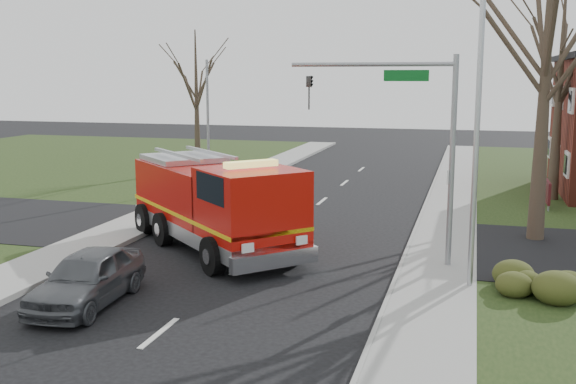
# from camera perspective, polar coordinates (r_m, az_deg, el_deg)

# --- Properties ---
(ground) EXTENTS (120.00, 120.00, 0.00)m
(ground) POSITION_cam_1_polar(r_m,az_deg,el_deg) (22.15, -3.95, -6.31)
(ground) COLOR black
(ground) RESTS_ON ground
(sidewalk_right) EXTENTS (2.40, 80.00, 0.15)m
(sidewalk_right) POSITION_cam_1_polar(r_m,az_deg,el_deg) (20.98, 12.37, -7.24)
(sidewalk_right) COLOR #9A9994
(sidewalk_right) RESTS_ON ground
(sidewalk_left) EXTENTS (2.40, 80.00, 0.15)m
(sidewalk_left) POSITION_cam_1_polar(r_m,az_deg,el_deg) (24.83, -17.63, -4.81)
(sidewalk_left) COLOR #9A9994
(sidewalk_left) RESTS_ON ground
(health_center_sign) EXTENTS (0.12, 2.00, 1.40)m
(health_center_sign) POSITION_cam_1_polar(r_m,az_deg,el_deg) (33.15, 21.10, 0.01)
(health_center_sign) COLOR #420F13
(health_center_sign) RESTS_ON ground
(hedge_corner) EXTENTS (2.80, 2.00, 0.90)m
(hedge_corner) POSITION_cam_1_polar(r_m,az_deg,el_deg) (19.94, 20.37, -7.02)
(hedge_corner) COLOR #2B3513
(hedge_corner) RESTS_ON lawn_right
(bare_tree_near) EXTENTS (6.00, 6.00, 12.00)m
(bare_tree_near) POSITION_cam_1_polar(r_m,az_deg,el_deg) (26.20, 21.13, 11.95)
(bare_tree_near) COLOR #372A21
(bare_tree_near) RESTS_ON ground
(bare_tree_far) EXTENTS (5.25, 5.25, 10.50)m
(bare_tree_far) POSITION_cam_1_polar(r_m,az_deg,el_deg) (35.27, 22.10, 9.66)
(bare_tree_far) COLOR #372A21
(bare_tree_far) RESTS_ON ground
(bare_tree_left) EXTENTS (4.50, 4.50, 9.00)m
(bare_tree_left) POSITION_cam_1_polar(r_m,az_deg,el_deg) (43.57, -7.78, 8.96)
(bare_tree_left) COLOR #372A21
(bare_tree_left) RESTS_ON ground
(traffic_signal_mast) EXTENTS (5.29, 0.18, 6.80)m
(traffic_signal_mast) POSITION_cam_1_polar(r_m,az_deg,el_deg) (21.69, 10.42, 5.85)
(traffic_signal_mast) COLOR gray
(traffic_signal_mast) RESTS_ON ground
(streetlight_pole) EXTENTS (1.48, 0.16, 8.40)m
(streetlight_pole) POSITION_cam_1_polar(r_m,az_deg,el_deg) (19.62, 15.51, 4.80)
(streetlight_pole) COLOR #B7BABF
(streetlight_pole) RESTS_ON ground
(utility_pole_far) EXTENTS (0.14, 0.14, 7.00)m
(utility_pole_far) POSITION_cam_1_polar(r_m,az_deg,el_deg) (36.89, -6.79, 5.63)
(utility_pole_far) COLOR gray
(utility_pole_far) RESTS_ON ground
(fire_engine) EXTENTS (8.29, 8.08, 3.49)m
(fire_engine) POSITION_cam_1_polar(r_m,az_deg,el_deg) (24.06, -6.15, -1.18)
(fire_engine) COLOR #B40F08
(fire_engine) RESTS_ON ground
(parked_car_maroon) EXTENTS (2.02, 4.50, 1.50)m
(parked_car_maroon) POSITION_cam_1_polar(r_m,az_deg,el_deg) (19.14, -16.65, -6.98)
(parked_car_maroon) COLOR #4C4F53
(parked_car_maroon) RESTS_ON ground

